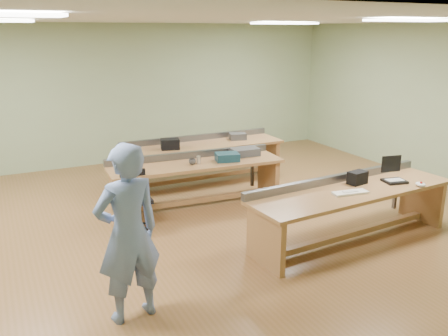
{
  "coord_description": "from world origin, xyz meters",
  "views": [
    {
      "loc": [
        -2.61,
        -6.27,
        2.83
      ],
      "look_at": [
        0.2,
        -0.6,
        1.0
      ],
      "focal_mm": 38.0,
      "sensor_mm": 36.0,
      "label": 1
    }
  ],
  "objects_px": {
    "camera_bag": "(357,178)",
    "laptop_base": "(394,181)",
    "parts_bin_teal": "(227,157)",
    "mug": "(192,162)",
    "workbench_mid": "(196,174)",
    "workbench_front": "(351,202)",
    "person": "(128,234)",
    "parts_bin_grey": "(245,152)",
    "drinks_can": "(199,160)",
    "task_chair": "(137,207)",
    "workbench_back": "(203,153)"
  },
  "relations": [
    {
      "from": "camera_bag",
      "to": "parts_bin_teal",
      "type": "distance_m",
      "value": 2.21
    },
    {
      "from": "workbench_front",
      "to": "camera_bag",
      "type": "relative_size",
      "value": 11.9
    },
    {
      "from": "drinks_can",
      "to": "task_chair",
      "type": "bearing_deg",
      "value": -162.66
    },
    {
      "from": "workbench_front",
      "to": "workbench_back",
      "type": "xyz_separation_m",
      "value": [
        -0.74,
        3.39,
        -0.0
      ]
    },
    {
      "from": "workbench_front",
      "to": "workbench_mid",
      "type": "xyz_separation_m",
      "value": [
        -1.39,
        2.21,
        -0.01
      ]
    },
    {
      "from": "workbench_back",
      "to": "mug",
      "type": "bearing_deg",
      "value": -120.63
    },
    {
      "from": "workbench_back",
      "to": "drinks_can",
      "type": "relative_size",
      "value": 24.95
    },
    {
      "from": "mug",
      "to": "laptop_base",
      "type": "bearing_deg",
      "value": -44.09
    },
    {
      "from": "workbench_back",
      "to": "camera_bag",
      "type": "bearing_deg",
      "value": -73.57
    },
    {
      "from": "workbench_mid",
      "to": "task_chair",
      "type": "height_order",
      "value": "workbench_mid"
    },
    {
      "from": "workbench_back",
      "to": "camera_bag",
      "type": "relative_size",
      "value": 11.62
    },
    {
      "from": "person",
      "to": "parts_bin_grey",
      "type": "distance_m",
      "value": 3.93
    },
    {
      "from": "laptop_base",
      "to": "drinks_can",
      "type": "relative_size",
      "value": 2.47
    },
    {
      "from": "workbench_front",
      "to": "camera_bag",
      "type": "height_order",
      "value": "camera_bag"
    },
    {
      "from": "workbench_mid",
      "to": "parts_bin_teal",
      "type": "distance_m",
      "value": 0.59
    },
    {
      "from": "workbench_back",
      "to": "task_chair",
      "type": "height_order",
      "value": "workbench_back"
    },
    {
      "from": "person",
      "to": "task_chair",
      "type": "distance_m",
      "value": 2.45
    },
    {
      "from": "workbench_mid",
      "to": "parts_bin_teal",
      "type": "relative_size",
      "value": 7.75
    },
    {
      "from": "workbench_front",
      "to": "task_chair",
      "type": "bearing_deg",
      "value": 141.13
    },
    {
      "from": "workbench_back",
      "to": "workbench_front",
      "type": "bearing_deg",
      "value": -77.7
    },
    {
      "from": "camera_bag",
      "to": "laptop_base",
      "type": "bearing_deg",
      "value": -28.62
    },
    {
      "from": "workbench_back",
      "to": "drinks_can",
      "type": "distance_m",
      "value": 1.43
    },
    {
      "from": "workbench_back",
      "to": "laptop_base",
      "type": "relative_size",
      "value": 10.11
    },
    {
      "from": "parts_bin_teal",
      "to": "mug",
      "type": "bearing_deg",
      "value": 174.75
    },
    {
      "from": "parts_bin_grey",
      "to": "mug",
      "type": "bearing_deg",
      "value": -173.01
    },
    {
      "from": "person",
      "to": "camera_bag",
      "type": "distance_m",
      "value": 3.53
    },
    {
      "from": "parts_bin_teal",
      "to": "person",
      "type": "bearing_deg",
      "value": -132.89
    },
    {
      "from": "camera_bag",
      "to": "workbench_back",
      "type": "bearing_deg",
      "value": 96.96
    },
    {
      "from": "workbench_front",
      "to": "person",
      "type": "bearing_deg",
      "value": -175.44
    },
    {
      "from": "person",
      "to": "laptop_base",
      "type": "bearing_deg",
      "value": 176.99
    },
    {
      "from": "laptop_base",
      "to": "parts_bin_teal",
      "type": "relative_size",
      "value": 0.81
    },
    {
      "from": "workbench_mid",
      "to": "workbench_back",
      "type": "distance_m",
      "value": 1.34
    },
    {
      "from": "workbench_back",
      "to": "person",
      "type": "relative_size",
      "value": 1.69
    },
    {
      "from": "laptop_base",
      "to": "camera_bag",
      "type": "bearing_deg",
      "value": 172.57
    },
    {
      "from": "workbench_mid",
      "to": "mug",
      "type": "xyz_separation_m",
      "value": [
        -0.1,
        -0.09,
        0.24
      ]
    },
    {
      "from": "workbench_front",
      "to": "mug",
      "type": "bearing_deg",
      "value": 120.94
    },
    {
      "from": "laptop_base",
      "to": "drinks_can",
      "type": "bearing_deg",
      "value": 146.01
    },
    {
      "from": "workbench_front",
      "to": "task_chair",
      "type": "relative_size",
      "value": 3.76
    },
    {
      "from": "parts_bin_teal",
      "to": "task_chair",
      "type": "bearing_deg",
      "value": -169.79
    },
    {
      "from": "workbench_back",
      "to": "parts_bin_grey",
      "type": "distance_m",
      "value": 1.2
    },
    {
      "from": "workbench_back",
      "to": "parts_bin_teal",
      "type": "bearing_deg",
      "value": -96.09
    },
    {
      "from": "workbench_front",
      "to": "task_chair",
      "type": "xyz_separation_m",
      "value": [
        -2.54,
        1.77,
        -0.25
      ]
    },
    {
      "from": "workbench_mid",
      "to": "parts_bin_teal",
      "type": "height_order",
      "value": "parts_bin_teal"
    },
    {
      "from": "workbench_back",
      "to": "mug",
      "type": "height_order",
      "value": "workbench_back"
    },
    {
      "from": "parts_bin_teal",
      "to": "workbench_front",
      "type": "bearing_deg",
      "value": -67.02
    },
    {
      "from": "parts_bin_teal",
      "to": "drinks_can",
      "type": "relative_size",
      "value": 3.03
    },
    {
      "from": "workbench_back",
      "to": "task_chair",
      "type": "distance_m",
      "value": 2.44
    },
    {
      "from": "workbench_front",
      "to": "parts_bin_grey",
      "type": "distance_m",
      "value": 2.31
    },
    {
      "from": "camera_bag",
      "to": "parts_bin_grey",
      "type": "xyz_separation_m",
      "value": [
        -0.66,
        2.1,
        -0.03
      ]
    },
    {
      "from": "parts_bin_grey",
      "to": "drinks_can",
      "type": "relative_size",
      "value": 3.81
    }
  ]
}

